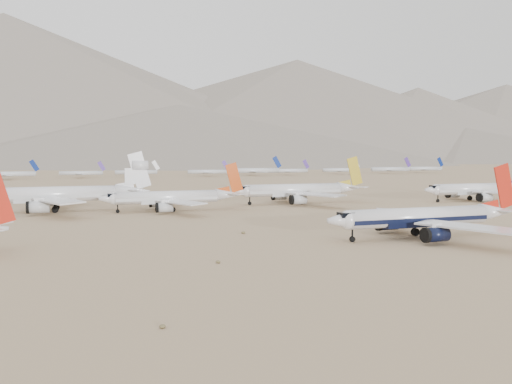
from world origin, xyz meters
TOP-DOWN VIEW (x-y plane):
  - ground at (0.00, 0.00)m, footprint 7000.00×7000.00m
  - main_airliner at (6.78, -3.94)m, footprint 47.15×46.05m
  - row2_navy_widebody at (84.78, 65.19)m, footprint 48.20×47.13m
  - row2_gold_tail at (12.20, 78.30)m, footprint 51.04×49.92m
  - row2_orange_tail at (-38.04, 67.82)m, footprint 45.10×44.12m
  - row2_white_trijet at (-73.32, 78.66)m, footprint 56.29×55.01m
  - distant_storage_row at (33.47, 338.97)m, footprint 582.80×61.13m
  - mountain_range at (70.18, 1648.01)m, footprint 7354.00×3024.00m
  - foothills at (526.68, 1100.00)m, footprint 4637.50×1395.00m
  - desert_scrub at (-26.91, -24.06)m, footprint 219.83×121.67m

SIDE VIEW (x-z plane):
  - ground at x=0.00m, z-range 0.00..0.00m
  - desert_scrub at x=-26.91m, z-range -0.03..0.60m
  - distant_storage_row at x=33.47m, z-range -3.49..12.35m
  - row2_orange_tail at x=-38.04m, z-range -3.53..12.56m
  - main_airliner at x=6.78m, z-range -3.75..12.89m
  - row2_navy_widebody at x=84.78m, z-range -3.79..13.36m
  - row2_gold_tail at x=12.20m, z-range -4.01..14.17m
  - row2_white_trijet at x=-73.32m, z-range -4.20..15.75m
  - foothills at x=526.68m, z-range -10.35..144.65m
  - mountain_range at x=70.18m, z-range -44.68..425.32m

